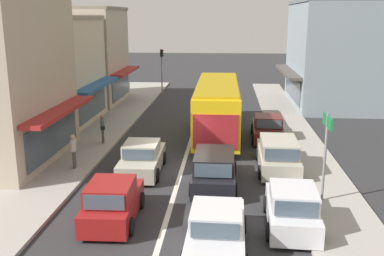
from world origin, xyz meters
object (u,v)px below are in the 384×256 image
(parked_hatchback_kerb_front, at_px, (292,209))
(sedan_adjacent_lane_trail, at_px, (216,231))
(hatchback_behind_bus_mid, at_px, (113,202))
(sedan_queue_far_back, at_px, (142,159))
(city_bus, at_px, (217,105))
(traffic_light_downstreet, at_px, (162,64))
(parked_sedan_kerb_third, at_px, (268,129))
(directional_road_sign, at_px, (326,137))
(pedestrian_browsing_midblock, at_px, (74,149))
(pedestrian_with_handbag_near, at_px, (102,127))
(wagon_behind_bus_near, at_px, (214,170))
(parked_wagon_kerb_second, at_px, (278,155))

(parked_hatchback_kerb_front, bearing_deg, sedan_adjacent_lane_trail, -145.26)
(hatchback_behind_bus_mid, bearing_deg, sedan_queue_far_back, 89.21)
(city_bus, distance_m, traffic_light_downstreet, 15.20)
(hatchback_behind_bus_mid, distance_m, parked_hatchback_kerb_front, 6.29)
(traffic_light_downstreet, bearing_deg, parked_sedan_kerb_third, -60.64)
(sedan_adjacent_lane_trail, distance_m, directional_road_sign, 6.06)
(traffic_light_downstreet, bearing_deg, sedan_adjacent_lane_trail, -78.42)
(pedestrian_browsing_midblock, bearing_deg, sedan_adjacent_lane_trail, -45.31)
(city_bus, bearing_deg, pedestrian_with_handbag_near, -155.31)
(parked_hatchback_kerb_front, distance_m, traffic_light_downstreet, 27.98)
(sedan_queue_far_back, bearing_deg, parked_sedan_kerb_third, 44.61)
(pedestrian_browsing_midblock, bearing_deg, parked_sedan_kerb_third, 33.20)
(sedan_queue_far_back, height_order, wagon_behind_bus_near, wagon_behind_bus_near)
(sedan_adjacent_lane_trail, relative_size, parked_hatchback_kerb_front, 1.13)
(sedan_queue_far_back, relative_size, traffic_light_downstreet, 1.01)
(sedan_queue_far_back, distance_m, parked_wagon_kerb_second, 6.42)
(wagon_behind_bus_near, height_order, parked_hatchback_kerb_front, wagon_behind_bus_near)
(sedan_adjacent_lane_trail, height_order, parked_wagon_kerb_second, parked_wagon_kerb_second)
(city_bus, distance_m, pedestrian_with_handbag_near, 7.08)
(traffic_light_downstreet, height_order, directional_road_sign, traffic_light_downstreet)
(parked_wagon_kerb_second, relative_size, traffic_light_downstreet, 1.08)
(traffic_light_downstreet, bearing_deg, hatchback_behind_bus_mid, -85.54)
(sedan_adjacent_lane_trail, height_order, parked_sedan_kerb_third, same)
(wagon_behind_bus_near, relative_size, parked_wagon_kerb_second, 1.00)
(traffic_light_downstreet, relative_size, directional_road_sign, 1.17)
(wagon_behind_bus_near, bearing_deg, parked_hatchback_kerb_front, -53.20)
(wagon_behind_bus_near, distance_m, pedestrian_with_handbag_near, 8.71)
(wagon_behind_bus_near, bearing_deg, parked_wagon_kerb_second, 37.90)
(hatchback_behind_bus_mid, height_order, parked_sedan_kerb_third, hatchback_behind_bus_mid)
(hatchback_behind_bus_mid, height_order, parked_wagon_kerb_second, parked_wagon_kerb_second)
(wagon_behind_bus_near, height_order, pedestrian_browsing_midblock, pedestrian_browsing_midblock)
(pedestrian_browsing_midblock, bearing_deg, parked_hatchback_kerb_front, -28.87)
(city_bus, height_order, traffic_light_downstreet, traffic_light_downstreet)
(directional_road_sign, bearing_deg, pedestrian_with_handbag_near, 145.97)
(wagon_behind_bus_near, distance_m, pedestrian_browsing_midblock, 6.85)
(sedan_adjacent_lane_trail, relative_size, pedestrian_browsing_midblock, 2.60)
(parked_hatchback_kerb_front, xyz_separation_m, directional_road_sign, (1.49, 2.26, 1.97))
(sedan_queue_far_back, height_order, pedestrian_browsing_midblock, pedestrian_browsing_midblock)
(traffic_light_downstreet, bearing_deg, city_bus, -68.83)
(hatchback_behind_bus_mid, xyz_separation_m, pedestrian_browsing_midblock, (-3.18, 5.20, 0.36))
(wagon_behind_bus_near, xyz_separation_m, parked_sedan_kerb_third, (2.92, 7.77, -0.08))
(hatchback_behind_bus_mid, bearing_deg, city_bus, 74.71)
(city_bus, relative_size, pedestrian_with_handbag_near, 6.68)
(sedan_queue_far_back, distance_m, directional_road_sign, 8.51)
(sedan_queue_far_back, height_order, hatchback_behind_bus_mid, hatchback_behind_bus_mid)
(pedestrian_with_handbag_near, bearing_deg, city_bus, 24.69)
(parked_hatchback_kerb_front, height_order, parked_wagon_kerb_second, parked_wagon_kerb_second)
(city_bus, distance_m, hatchback_behind_bus_mid, 12.95)
(pedestrian_browsing_midblock, bearing_deg, directional_road_sign, -15.12)
(city_bus, bearing_deg, pedestrian_browsing_midblock, -132.25)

